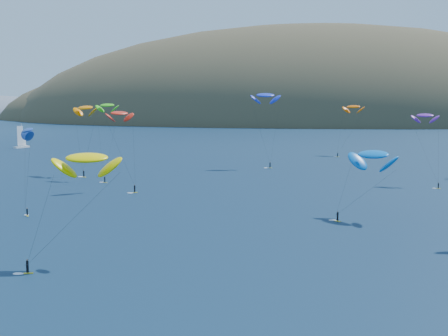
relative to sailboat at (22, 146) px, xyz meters
name	(u,v)px	position (x,y,z in m)	size (l,w,h in m)	color
island	(327,132)	(147.31, 339.80, -11.70)	(730.00, 300.00, 210.00)	#3D3526
sailboat	(22,146)	(0.00, 0.00, 0.00)	(9.92, 9.25, 11.84)	silver
kitesurfer_1	(85,108)	(66.77, -89.53, 19.96)	(9.87, 11.65, 23.49)	yellow
kitesurfer_2	(87,158)	(105.62, -189.66, 14.73)	(12.40, 11.26, 18.38)	yellow
kitesurfer_3	(107,105)	(76.91, -97.98, 20.89)	(7.42, 11.57, 23.89)	yellow
kitesurfer_4	(265,95)	(120.97, -61.90, 23.88)	(10.63, 6.94, 27.63)	yellow
kitesurfer_5	(373,154)	(150.21, -148.47, 12.04)	(13.50, 11.19, 16.10)	yellow
kitesurfer_6	(425,116)	(168.55, -96.14, 18.29)	(7.57, 11.20, 21.29)	yellow
kitesurfer_9	(120,113)	(87.75, -119.55, 19.18)	(9.77, 8.96, 22.30)	yellow
kitesurfer_10	(27,130)	(77.34, -150.76, 16.38)	(6.91, 11.21, 19.41)	yellow
kitesurfer_11	(353,107)	(153.38, -10.67, 19.12)	(12.03, 14.90, 22.64)	yellow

